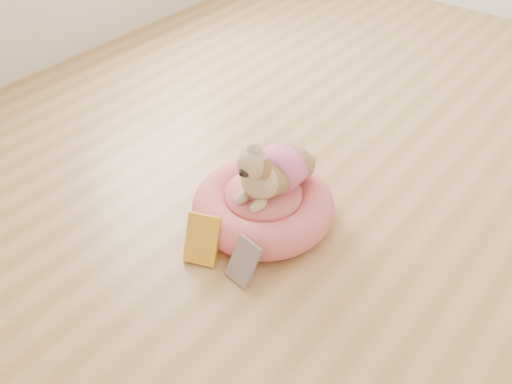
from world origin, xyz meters
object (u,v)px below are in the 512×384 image
Objects in this scene: pet_bed at (263,206)px; dog at (272,161)px; book_white at (243,262)px; book_yellow at (202,239)px.

pet_bed is 0.23m from dog.
dog is 2.29× the size of book_white.
book_yellow is (-0.07, -0.35, -0.20)m from dog.
dog reaches higher than book_yellow.
book_white is (0.19, 0.02, -0.01)m from book_yellow.
dog reaches higher than book_white.
dog is at bearing 119.64° from book_white.
book_yellow is 1.15× the size of book_white.
pet_bed is 1.52× the size of dog.
pet_bed is at bearing -118.69° from dog.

